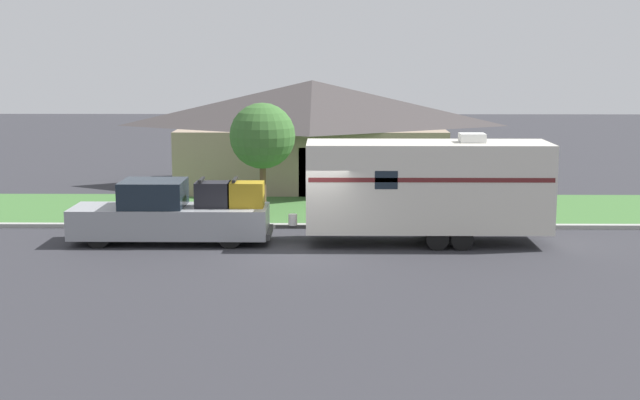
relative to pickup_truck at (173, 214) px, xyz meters
The scene contains 8 objects.
ground_plane 4.67m from the pickup_truck, 16.64° to the right, with size 120.00×120.00×0.00m, color #2D2D33.
curb_strip 5.09m from the pickup_truck, 29.05° to the left, with size 80.00×0.30×0.14m.
lawn_strip 7.56m from the pickup_truck, 54.21° to the left, with size 80.00×7.00×0.03m.
house_across_street 13.16m from the pickup_truck, 71.10° to the left, with size 12.58×7.31×4.79m.
pickup_truck is the anchor object (origin of this frame).
travel_trailer 8.22m from the pickup_truck, ahead, with size 8.69×2.30×3.54m.
mailbox 12.37m from the pickup_truck, 15.36° to the left, with size 0.48×0.20×1.30m.
tree_in_yard 5.87m from the pickup_truck, 62.50° to the left, with size 2.45×2.45×4.22m.
Camera 1 is at (0.69, -26.71, 6.12)m, focal length 50.00 mm.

